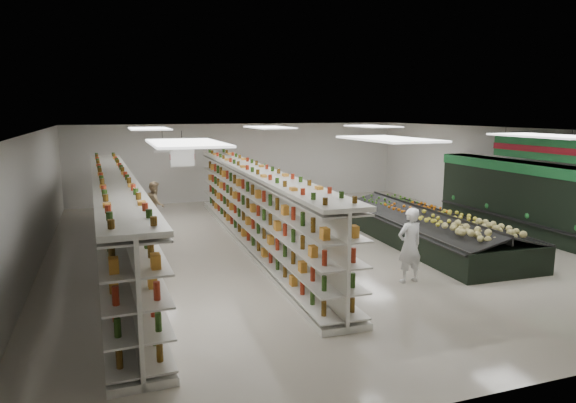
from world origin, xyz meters
name	(u,v)px	position (x,y,z in m)	size (l,w,h in m)	color
floor	(312,245)	(0.00, 0.00, 0.00)	(16.00, 16.00, 0.00)	beige
ceiling	(313,130)	(0.00, 0.00, 3.20)	(14.00, 16.00, 0.02)	white
wall_back	(241,162)	(0.00, 8.00, 1.60)	(14.00, 0.02, 3.20)	silver
wall_front	(541,273)	(0.00, -8.00, 1.60)	(14.00, 0.02, 3.20)	silver
wall_left	(33,203)	(-7.00, 0.00, 1.60)	(0.02, 16.00, 3.20)	silver
wall_right	(514,178)	(7.00, 0.00, 1.60)	(0.02, 16.00, 3.20)	silver
produce_wall_case	(539,197)	(6.53, -1.50, 1.24)	(0.93, 8.00, 2.20)	black
aisle_sign_near	(182,157)	(-3.80, -2.00, 2.75)	(0.52, 0.06, 0.75)	white
aisle_sign_far	(163,145)	(-3.80, 2.00, 2.75)	(0.52, 0.06, 0.75)	white
hortifruti_banner	(535,149)	(6.25, -1.50, 2.65)	(0.12, 3.20, 0.95)	#1E7337
gondola_left	(116,224)	(-5.21, -0.16, 1.00)	(1.32, 12.59, 2.18)	white
gondola_center	(255,210)	(-1.50, 0.55, 0.99)	(1.24, 12.49, 2.16)	white
produce_island	(428,228)	(3.14, -0.99, 0.46)	(2.69, 6.84, 1.01)	black
soda_endcap	(253,188)	(0.01, 6.15, 0.76)	(1.34, 1.01, 1.57)	#A51221
shopper_main	(410,245)	(0.80, -3.68, 0.83)	(0.61, 0.40, 1.66)	white
shopper_background	(155,204)	(-3.92, 3.96, 0.73)	(0.71, 0.44, 1.46)	#96825C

